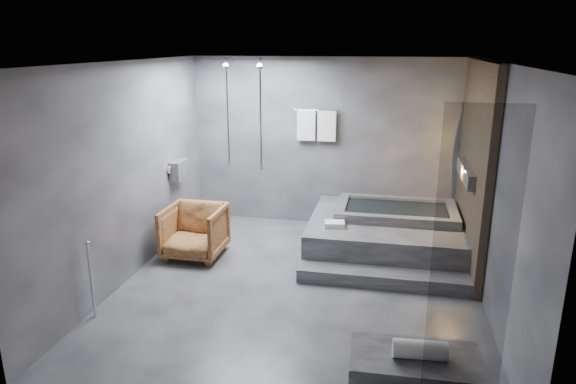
# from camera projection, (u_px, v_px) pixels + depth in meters

# --- Properties ---
(room) EXTENTS (5.00, 5.04, 2.82)m
(room) POSITION_uv_depth(u_px,v_px,m) (335.00, 152.00, 6.26)
(room) COLOR #2D2D2F
(room) RESTS_ON ground
(tub_deck) EXTENTS (2.20, 2.00, 0.50)m
(tub_deck) POSITION_uv_depth(u_px,v_px,m) (385.00, 234.00, 7.69)
(tub_deck) COLOR #323234
(tub_deck) RESTS_ON ground
(tub_step) EXTENTS (2.20, 0.36, 0.18)m
(tub_step) POSITION_uv_depth(u_px,v_px,m) (382.00, 278.00, 6.62)
(tub_step) COLOR #323234
(tub_step) RESTS_ON ground
(concrete_bench) EXTENTS (1.10, 0.63, 0.49)m
(concrete_bench) POSITION_uv_depth(u_px,v_px,m) (414.00, 381.00, 4.37)
(concrete_bench) COLOR #323234
(concrete_bench) RESTS_ON ground
(driftwood_chair) EXTENTS (0.83, 0.85, 0.76)m
(driftwood_chair) POSITION_uv_depth(u_px,v_px,m) (194.00, 231.00, 7.43)
(driftwood_chair) COLOR #4C2913
(driftwood_chair) RESTS_ON ground
(rolled_towel) EXTENTS (0.45, 0.19, 0.16)m
(rolled_towel) POSITION_uv_depth(u_px,v_px,m) (420.00, 350.00, 4.25)
(rolled_towel) COLOR white
(rolled_towel) RESTS_ON concrete_bench
(deck_towel) EXTENTS (0.31, 0.24, 0.07)m
(deck_towel) POSITION_uv_depth(u_px,v_px,m) (335.00, 224.00, 7.27)
(deck_towel) COLOR silver
(deck_towel) RESTS_ON tub_deck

